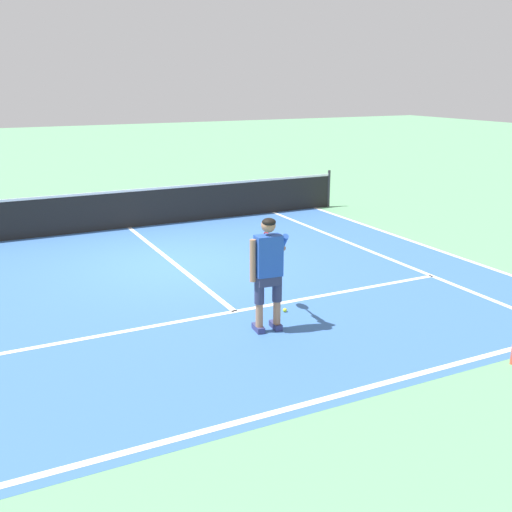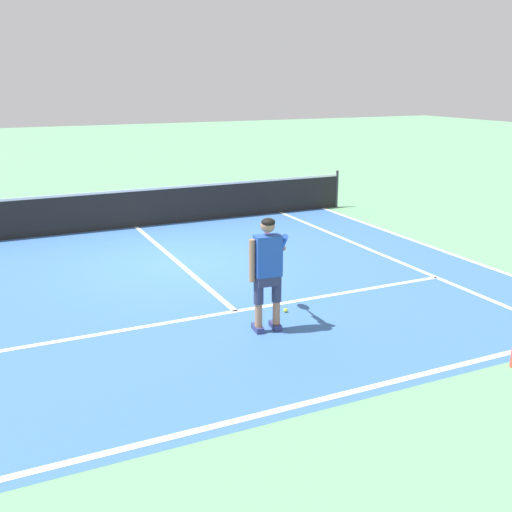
{
  "view_description": "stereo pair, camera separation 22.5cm",
  "coord_description": "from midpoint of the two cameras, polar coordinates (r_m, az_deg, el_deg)",
  "views": [
    {
      "loc": [
        -3.73,
        -11.21,
        3.58
      ],
      "look_at": [
        0.13,
        -3.47,
        1.05
      ],
      "focal_mm": 42.39,
      "sensor_mm": 36.0,
      "label": 1
    },
    {
      "loc": [
        -3.53,
        -11.31,
        3.58
      ],
      "look_at": [
        0.13,
        -3.47,
        1.05
      ],
      "focal_mm": 42.39,
      "sensor_mm": 36.0,
      "label": 2
    }
  ],
  "objects": [
    {
      "name": "line_centre_service",
      "position": [
        12.58,
        -8.6,
        -0.4
      ],
      "size": [
        0.1,
        6.4,
        0.01
      ],
      "primitive_type": "cube",
      "color": "white",
      "rests_on": "ground"
    },
    {
      "name": "tennis_player",
      "position": [
        8.71,
        0.41,
        -0.99
      ],
      "size": [
        0.71,
        1.1,
        1.71
      ],
      "color": "navy",
      "rests_on": "ground"
    },
    {
      "name": "line_service",
      "position": [
        9.74,
        -2.68,
        -5.25
      ],
      "size": [
        8.23,
        0.1,
        0.01
      ],
      "primitive_type": "cube",
      "color": "white",
      "rests_on": "ground"
    },
    {
      "name": "line_doubles_right",
      "position": [
        14.01,
        15.32,
        0.91
      ],
      "size": [
        0.1,
        9.39,
        0.01
      ],
      "primitive_type": "cube",
      "color": "white",
      "rests_on": "ground"
    },
    {
      "name": "tennis_ball_near_feet",
      "position": [
        9.72,
        2.08,
        -5.12
      ],
      "size": [
        0.07,
        0.07,
        0.07
      ],
      "primitive_type": "sphere",
      "color": "#CCE02D",
      "rests_on": "ground"
    },
    {
      "name": "tennis_net",
      "position": [
        15.46,
        -12.4,
        4.41
      ],
      "size": [
        11.96,
        0.08,
        1.07
      ],
      "color": "#333338",
      "rests_on": "ground"
    },
    {
      "name": "court_inner_surface",
      "position": [
        11.23,
        -6.21,
        -2.37
      ],
      "size": [
        10.98,
        9.79,
        0.0
      ],
      "primitive_type": "cube",
      "color": "#3866A8",
      "rests_on": "ground"
    },
    {
      "name": "line_singles_right",
      "position": [
        13.15,
        10.82,
        0.22
      ],
      "size": [
        0.1,
        9.39,
        0.01
      ],
      "primitive_type": "cube",
      "color": "white",
      "rests_on": "ground"
    },
    {
      "name": "line_baseline",
      "position": [
        7.36,
        7.04,
        -12.88
      ],
      "size": [
        10.98,
        0.1,
        0.01
      ],
      "primitive_type": "cube",
      "color": "white",
      "rests_on": "ground"
    },
    {
      "name": "ground_plane",
      "position": [
        12.36,
        -8.24,
        -0.71
      ],
      "size": [
        80.0,
        80.0,
        0.0
      ],
      "primitive_type": "plane",
      "color": "#609E70"
    }
  ]
}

